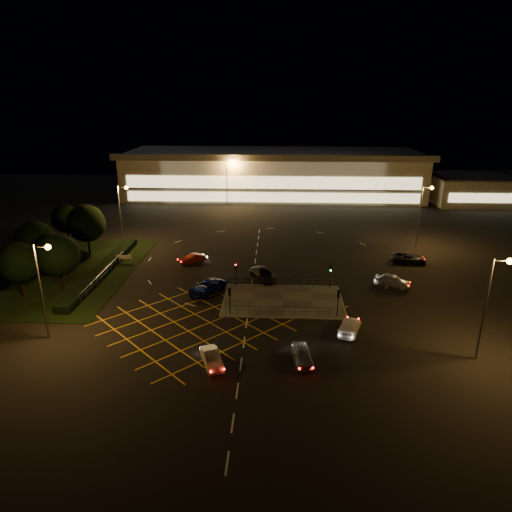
{
  "coord_description": "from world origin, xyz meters",
  "views": [
    {
      "loc": [
        1.04,
        -52.17,
        23.24
      ],
      "look_at": [
        -1.73,
        8.5,
        2.0
      ],
      "focal_mm": 32.0,
      "sensor_mm": 36.0,
      "label": 1
    }
  ],
  "objects_px": {
    "signal_se": "(338,298)",
    "car_circ_red": "(192,258)",
    "car_near_silver": "(302,355)",
    "car_approach_white": "(349,327)",
    "signal_nw": "(236,270)",
    "car_far_dkgrey": "(263,274)",
    "car_queue_white": "(212,358)",
    "car_east_grey": "(409,258)",
    "signal_sw": "(230,296)",
    "car_left_blue": "(207,287)",
    "signal_ne": "(330,271)",
    "car_right_silver": "(392,281)"
  },
  "relations": [
    {
      "from": "car_right_silver",
      "to": "car_east_grey",
      "type": "distance_m",
      "value": 10.33
    },
    {
      "from": "car_far_dkgrey",
      "to": "car_approach_white",
      "type": "xyz_separation_m",
      "value": [
        9.42,
        -14.19,
        -0.08
      ]
    },
    {
      "from": "signal_nw",
      "to": "car_approach_white",
      "type": "distance_m",
      "value": 17.31
    },
    {
      "from": "car_circ_red",
      "to": "car_queue_white",
      "type": "bearing_deg",
      "value": -21.87
    },
    {
      "from": "signal_se",
      "to": "signal_nw",
      "type": "height_order",
      "value": "same"
    },
    {
      "from": "signal_ne",
      "to": "car_queue_white",
      "type": "distance_m",
      "value": 22.23
    },
    {
      "from": "signal_se",
      "to": "car_east_grey",
      "type": "xyz_separation_m",
      "value": [
        12.76,
        18.43,
        -1.66
      ]
    },
    {
      "from": "car_left_blue",
      "to": "car_circ_red",
      "type": "relative_size",
      "value": 1.44
    },
    {
      "from": "signal_se",
      "to": "car_left_blue",
      "type": "height_order",
      "value": "signal_se"
    },
    {
      "from": "car_far_dkgrey",
      "to": "car_queue_white",
      "type": "bearing_deg",
      "value": -131.0
    },
    {
      "from": "car_far_dkgrey",
      "to": "car_east_grey",
      "type": "relative_size",
      "value": 1.03
    },
    {
      "from": "car_far_dkgrey",
      "to": "car_east_grey",
      "type": "xyz_separation_m",
      "value": [
        21.36,
        7.75,
        -0.05
      ]
    },
    {
      "from": "signal_se",
      "to": "car_circ_red",
      "type": "xyz_separation_m",
      "value": [
        -19.27,
        16.9,
        -1.75
      ]
    },
    {
      "from": "car_left_blue",
      "to": "car_approach_white",
      "type": "height_order",
      "value": "car_left_blue"
    },
    {
      "from": "car_right_silver",
      "to": "signal_sw",
      "type": "bearing_deg",
      "value": 138.73
    },
    {
      "from": "car_east_grey",
      "to": "signal_nw",
      "type": "bearing_deg",
      "value": 117.38
    },
    {
      "from": "car_near_silver",
      "to": "car_left_blue",
      "type": "distance_m",
      "value": 19.02
    },
    {
      "from": "signal_sw",
      "to": "car_approach_white",
      "type": "height_order",
      "value": "signal_sw"
    },
    {
      "from": "signal_se",
      "to": "car_far_dkgrey",
      "type": "bearing_deg",
      "value": -51.17
    },
    {
      "from": "signal_sw",
      "to": "car_far_dkgrey",
      "type": "bearing_deg",
      "value": -107.67
    },
    {
      "from": "signal_ne",
      "to": "car_east_grey",
      "type": "xyz_separation_m",
      "value": [
        12.76,
        10.44,
        -1.66
      ]
    },
    {
      "from": "signal_sw",
      "to": "car_far_dkgrey",
      "type": "xyz_separation_m",
      "value": [
        3.4,
        10.68,
        -1.61
      ]
    },
    {
      "from": "signal_ne",
      "to": "car_queue_white",
      "type": "xyz_separation_m",
      "value": [
        -12.65,
        -18.2,
        -1.7
      ]
    },
    {
      "from": "signal_nw",
      "to": "car_east_grey",
      "type": "distance_m",
      "value": 26.93
    },
    {
      "from": "signal_sw",
      "to": "car_circ_red",
      "type": "bearing_deg",
      "value": -66.73
    },
    {
      "from": "car_far_dkgrey",
      "to": "car_circ_red",
      "type": "bearing_deg",
      "value": 119.73
    },
    {
      "from": "signal_ne",
      "to": "car_near_silver",
      "type": "xyz_separation_m",
      "value": [
        -4.36,
        -17.38,
        -1.64
      ]
    },
    {
      "from": "signal_sw",
      "to": "signal_se",
      "type": "xyz_separation_m",
      "value": [
        12.0,
        0.0,
        0.0
      ]
    },
    {
      "from": "signal_nw",
      "to": "car_far_dkgrey",
      "type": "height_order",
      "value": "signal_nw"
    },
    {
      "from": "car_far_dkgrey",
      "to": "car_circ_red",
      "type": "height_order",
      "value": "car_far_dkgrey"
    },
    {
      "from": "car_near_silver",
      "to": "car_approach_white",
      "type": "height_order",
      "value": "car_near_silver"
    },
    {
      "from": "car_right_silver",
      "to": "signal_nw",
      "type": "bearing_deg",
      "value": 117.66
    },
    {
      "from": "car_left_blue",
      "to": "car_far_dkgrey",
      "type": "relative_size",
      "value": 1.04
    },
    {
      "from": "car_left_blue",
      "to": "signal_ne",
      "type": "bearing_deg",
      "value": 37.15
    },
    {
      "from": "signal_ne",
      "to": "car_left_blue",
      "type": "bearing_deg",
      "value": -172.81
    },
    {
      "from": "signal_se",
      "to": "car_left_blue",
      "type": "relative_size",
      "value": 0.58
    },
    {
      "from": "signal_sw",
      "to": "car_queue_white",
      "type": "bearing_deg",
      "value": 86.36
    },
    {
      "from": "signal_sw",
      "to": "car_right_silver",
      "type": "height_order",
      "value": "signal_sw"
    },
    {
      "from": "signal_sw",
      "to": "signal_ne",
      "type": "xyz_separation_m",
      "value": [
        12.0,
        7.99,
        0.0
      ]
    },
    {
      "from": "car_left_blue",
      "to": "car_east_grey",
      "type": "xyz_separation_m",
      "value": [
        28.26,
        12.4,
        -0.05
      ]
    },
    {
      "from": "car_near_silver",
      "to": "car_approach_white",
      "type": "distance_m",
      "value": 7.84
    },
    {
      "from": "signal_sw",
      "to": "signal_se",
      "type": "distance_m",
      "value": 12.0
    },
    {
      "from": "car_queue_white",
      "to": "car_east_grey",
      "type": "relative_size",
      "value": 0.8
    },
    {
      "from": "car_circ_red",
      "to": "car_approach_white",
      "type": "distance_m",
      "value": 28.64
    },
    {
      "from": "car_near_silver",
      "to": "car_far_dkgrey",
      "type": "bearing_deg",
      "value": 95.26
    },
    {
      "from": "car_left_blue",
      "to": "car_far_dkgrey",
      "type": "height_order",
      "value": "car_far_dkgrey"
    },
    {
      "from": "car_queue_white",
      "to": "car_east_grey",
      "type": "distance_m",
      "value": 38.29
    },
    {
      "from": "car_queue_white",
      "to": "signal_ne",
      "type": "bearing_deg",
      "value": 33.77
    },
    {
      "from": "signal_nw",
      "to": "car_approach_white",
      "type": "height_order",
      "value": "signal_nw"
    },
    {
      "from": "car_left_blue",
      "to": "car_east_grey",
      "type": "height_order",
      "value": "car_left_blue"
    }
  ]
}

